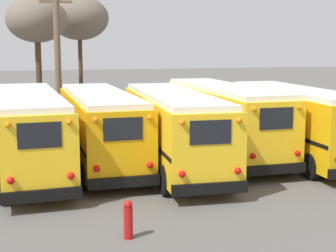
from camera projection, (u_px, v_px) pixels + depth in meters
name	position (u px, v px, depth m)	size (l,w,h in m)	color
ground_plane	(169.00, 164.00, 21.78)	(160.00, 160.00, 0.00)	#5B5956
school_bus_0	(30.00, 129.00, 20.08)	(2.97, 10.69, 3.15)	yellow
school_bus_1	(100.00, 125.00, 21.37)	(2.71, 9.99, 3.06)	#E5A00C
school_bus_2	(173.00, 127.00, 20.82)	(2.85, 10.36, 3.10)	yellow
school_bus_3	(223.00, 118.00, 23.14)	(2.68, 10.21, 3.18)	yellow
school_bus_4	(295.00, 121.00, 22.46)	(2.51, 9.47, 3.11)	#EAAA0F
utility_pole	(58.00, 57.00, 28.92)	(1.80, 0.36, 8.32)	brown
bare_tree_0	(79.00, 19.00, 34.51)	(3.94, 3.94, 8.20)	#473323
bare_tree_1	(37.00, 21.00, 30.75)	(3.66, 3.66, 7.82)	#473323
fence_line	(133.00, 116.00, 29.11)	(19.26, 0.06, 1.42)	#939399
fire_hydrant	(128.00, 219.00, 13.36)	(0.24, 0.24, 1.03)	#B21414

